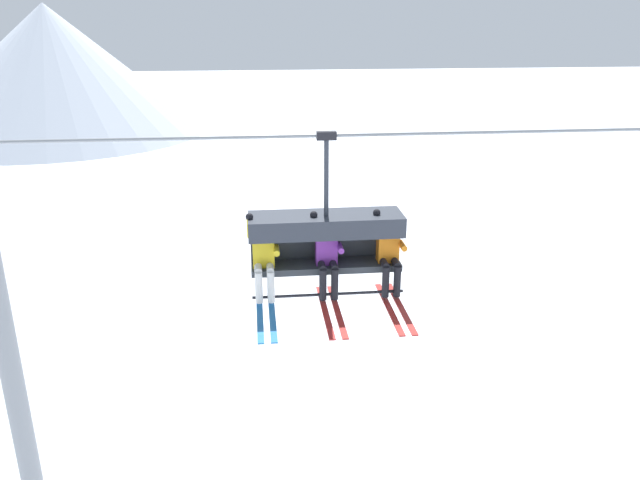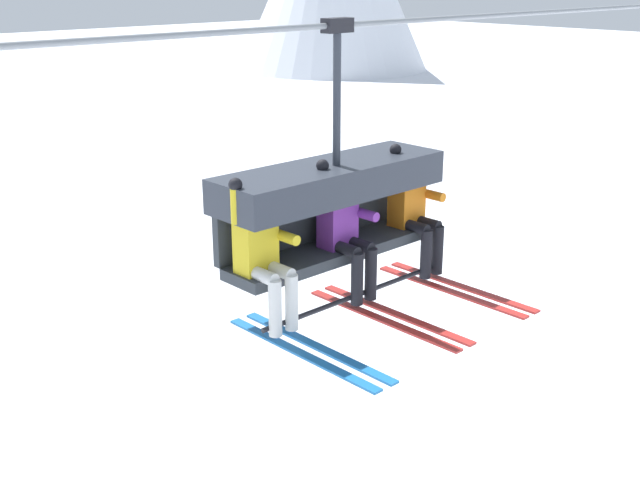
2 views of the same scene
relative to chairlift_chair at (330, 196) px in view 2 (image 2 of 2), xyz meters
name	(u,v)px [view 2 (image 2 of 2)]	position (x,y,z in m)	size (l,w,h in m)	color
lift_cable	(520,14)	(2.68, -0.07, 1.49)	(17.77, 0.05, 0.05)	gray
chairlift_chair	(330,196)	(0.00, 0.00, 0.00)	(2.31, 0.74, 2.41)	#33383D
skier_yellow	(265,254)	(-0.95, -0.21, -0.27)	(0.48, 1.70, 1.34)	yellow
skier_purple	(347,230)	(0.00, -0.21, -0.27)	(0.48, 1.70, 1.34)	purple
skier_orange	(416,209)	(0.94, -0.21, -0.27)	(0.48, 1.70, 1.34)	orange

